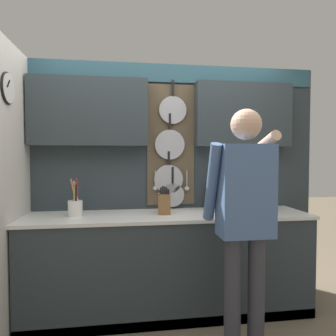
{
  "coord_description": "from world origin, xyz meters",
  "views": [
    {
      "loc": [
        -0.39,
        -2.7,
        1.45
      ],
      "look_at": [
        0.02,
        0.19,
        1.34
      ],
      "focal_mm": 32.0,
      "sensor_mm": 36.0,
      "label": 1
    }
  ],
  "objects": [
    {
      "name": "microwave",
      "position": [
        0.67,
        0.01,
        1.07
      ],
      "size": [
        0.5,
        0.4,
        0.31
      ],
      "color": "silver",
      "rests_on": "base_cabinet_counter"
    },
    {
      "name": "base_cabinet_counter",
      "position": [
        0.0,
        -0.0,
        0.46
      ],
      "size": [
        2.59,
        0.62,
        0.92
      ],
      "color": "#2D383D",
      "rests_on": "ground_plane"
    },
    {
      "name": "back_wall_unit",
      "position": [
        -0.0,
        0.27,
        1.49
      ],
      "size": [
        3.16,
        0.2,
        2.37
      ],
      "color": "#2D383D",
      "rests_on": "ground_plane"
    },
    {
      "name": "person",
      "position": [
        0.45,
        -0.66,
        1.07
      ],
      "size": [
        0.54,
        0.68,
        1.78
      ],
      "color": "#383842",
      "rests_on": "ground_plane"
    },
    {
      "name": "utensil_crock",
      "position": [
        -0.84,
        0.02,
        1.0
      ],
      "size": [
        0.12,
        0.12,
        0.33
      ],
      "color": "white",
      "rests_on": "base_cabinet_counter"
    },
    {
      "name": "knife_block",
      "position": [
        -0.04,
        0.01,
        1.02
      ],
      "size": [
        0.12,
        0.16,
        0.26
      ],
      "color": "brown",
      "rests_on": "base_cabinet_counter"
    },
    {
      "name": "ground_plane",
      "position": [
        0.0,
        0.0,
        0.0
      ],
      "size": [
        14.0,
        14.0,
        0.0
      ],
      "primitive_type": "plane",
      "color": "#756651"
    }
  ]
}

